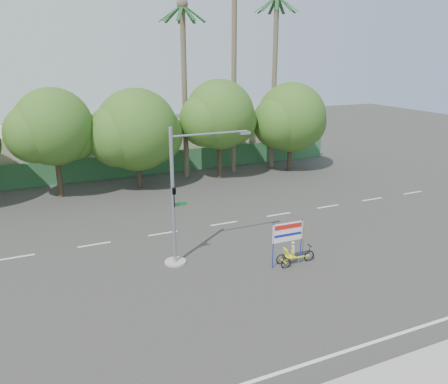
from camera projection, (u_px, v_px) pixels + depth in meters
name	position (u px, v px, depth m)	size (l,w,h in m)	color
ground	(255.00, 289.00, 19.90)	(120.00, 120.00, 0.00)	#33302D
fence	(141.00, 164.00, 38.36)	(38.00, 0.08, 2.00)	#336B3D
building_left	(16.00, 153.00, 38.14)	(12.00, 8.00, 4.00)	beige
building_right	(207.00, 140.00, 45.12)	(14.00, 8.00, 3.60)	beige
tree_left	(53.00, 130.00, 31.37)	(6.66, 5.60, 8.07)	#473828
tree_center	(136.00, 132.00, 33.86)	(7.62, 6.40, 7.85)	#473828
tree_right	(219.00, 117.00, 36.32)	(6.90, 5.80, 8.36)	#473828
tree_far_right	(291.00, 120.00, 39.19)	(7.38, 6.20, 7.94)	#473828
palm_tall	(234.00, 52.00, 36.84)	(3.73, 3.79, 17.45)	#70604C
palm_mid	(275.00, 64.00, 38.70)	(3.73, 3.79, 15.45)	#70604C
palm_short	(184.00, 72.00, 35.59)	(3.73, 3.79, 14.45)	#70604C
traffic_signal	(179.00, 209.00, 21.65)	(4.72, 1.10, 7.00)	gray
trike_billboard	(291.00, 247.00, 21.97)	(2.48, 0.58, 2.43)	black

